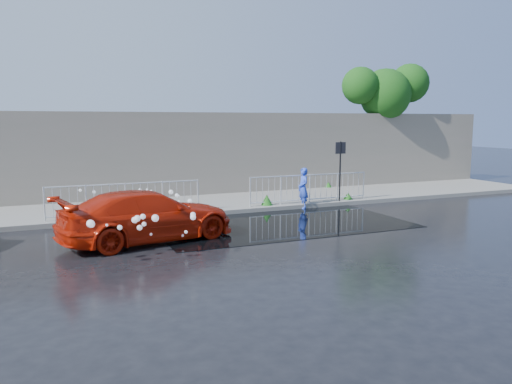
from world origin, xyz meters
TOP-DOWN VIEW (x-y plane):
  - ground at (0.00, 0.00)m, footprint 90.00×90.00m
  - pavement at (0.00, 5.00)m, footprint 30.00×4.00m
  - curb at (0.00, 3.00)m, footprint 30.00×0.25m
  - retaining_wall at (0.00, 7.20)m, footprint 30.00×0.60m
  - puddle at (0.50, 1.00)m, footprint 8.00×5.00m
  - sign_post at (4.20, 3.10)m, footprint 0.45×0.06m
  - tree at (9.59, 7.42)m, footprint 4.90×2.58m
  - railing_left at (-4.00, 3.35)m, footprint 5.05×0.05m
  - railing_right at (3.00, 3.35)m, footprint 5.05×0.05m
  - weeds at (-0.28, 4.49)m, footprint 12.17×3.93m
  - water_spray at (-3.94, 0.82)m, footprint 3.57×5.78m
  - red_car at (-3.88, 0.11)m, footprint 5.16×2.99m
  - person at (2.52, 3.00)m, footprint 0.41×0.59m

SIDE VIEW (x-z plane):
  - ground at x=0.00m, z-range 0.00..0.00m
  - puddle at x=0.50m, z-range 0.00..0.01m
  - pavement at x=0.00m, z-range 0.00..0.15m
  - curb at x=0.00m, z-range 0.00..0.16m
  - weeds at x=-0.28m, z-range 0.11..0.52m
  - red_car at x=-3.88m, z-range 0.00..1.41m
  - water_spray at x=-3.94m, z-range 0.22..1.24m
  - railing_left at x=-4.00m, z-range 0.19..1.29m
  - railing_right at x=3.00m, z-range 0.19..1.29m
  - person at x=2.52m, z-range 0.00..1.54m
  - sign_post at x=4.20m, z-range 0.47..2.97m
  - retaining_wall at x=0.00m, z-range 0.15..3.65m
  - tree at x=9.59m, z-range 1.69..7.87m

